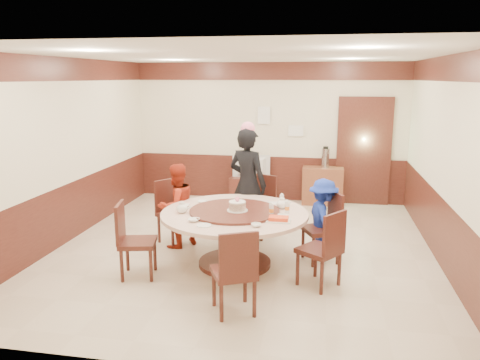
% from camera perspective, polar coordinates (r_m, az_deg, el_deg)
% --- Properties ---
extents(room, '(6.00, 6.04, 2.84)m').
position_cam_1_polar(room, '(6.77, 0.54, 0.25)').
color(room, beige).
rests_on(room, ground).
extents(banquet_table, '(1.96, 1.96, 0.78)m').
position_cam_1_polar(banquet_table, '(6.30, -0.66, -5.81)').
color(banquet_table, '#451C15').
rests_on(banquet_table, ground).
extents(chair_0, '(0.59, 0.59, 0.97)m').
position_cam_1_polar(chair_0, '(6.62, 9.95, -7.18)').
color(chair_0, '#451C15').
rests_on(chair_0, ground).
extents(chair_1, '(0.58, 0.59, 0.97)m').
position_cam_1_polar(chair_1, '(7.55, 2.31, -4.53)').
color(chair_1, '#451C15').
rests_on(chair_1, ground).
extents(chair_2, '(0.62, 0.62, 0.97)m').
position_cam_1_polar(chair_2, '(7.30, -8.00, -5.25)').
color(chair_2, '#451C15').
rests_on(chair_2, ground).
extents(chair_3, '(0.53, 0.53, 0.97)m').
position_cam_1_polar(chair_3, '(6.18, -12.49, -8.74)').
color(chair_3, '#451C15').
rests_on(chair_3, ground).
extents(chair_4, '(0.59, 0.59, 0.97)m').
position_cam_1_polar(chair_4, '(5.16, -0.71, -12.82)').
color(chair_4, '#451C15').
rests_on(chair_4, ground).
extents(chair_5, '(0.62, 0.61, 0.97)m').
position_cam_1_polar(chair_5, '(5.85, 9.76, -9.86)').
color(chair_5, '#451C15').
rests_on(chair_5, ground).
extents(person_standing, '(0.76, 0.64, 1.76)m').
position_cam_1_polar(person_standing, '(7.27, 0.94, -0.51)').
color(person_standing, black).
rests_on(person_standing, ground).
extents(person_red, '(0.75, 0.78, 1.27)m').
position_cam_1_polar(person_red, '(7.04, -7.73, -3.12)').
color(person_red, '#A62A16').
rests_on(person_red, ground).
extents(person_blue, '(0.65, 0.84, 1.14)m').
position_cam_1_polar(person_blue, '(6.64, 10.09, -4.71)').
color(person_blue, '#182E9A').
rests_on(person_blue, ground).
extents(birthday_cake, '(0.28, 0.28, 0.19)m').
position_cam_1_polar(birthday_cake, '(6.17, -0.33, -3.18)').
color(birthday_cake, white).
rests_on(birthday_cake, banquet_table).
extents(teapot_left, '(0.17, 0.15, 0.13)m').
position_cam_1_polar(teapot_left, '(6.23, -7.08, -3.47)').
color(teapot_left, white).
rests_on(teapot_left, banquet_table).
extents(teapot_right, '(0.17, 0.15, 0.13)m').
position_cam_1_polar(teapot_right, '(6.42, 5.13, -2.95)').
color(teapot_right, white).
rests_on(teapot_right, banquet_table).
extents(bowl_0, '(0.13, 0.13, 0.03)m').
position_cam_1_polar(bowl_0, '(6.70, -4.60, -2.66)').
color(bowl_0, white).
rests_on(bowl_0, banquet_table).
extents(bowl_1, '(0.13, 0.13, 0.04)m').
position_cam_1_polar(bowl_1, '(5.64, 2.00, -5.52)').
color(bowl_1, white).
rests_on(bowl_1, banquet_table).
extents(bowl_2, '(0.14, 0.14, 0.04)m').
position_cam_1_polar(bowl_2, '(5.87, -5.66, -4.87)').
color(bowl_2, white).
rests_on(bowl_2, banquet_table).
extents(bowl_3, '(0.15, 0.15, 0.05)m').
position_cam_1_polar(bowl_3, '(5.98, 5.25, -4.46)').
color(bowl_3, white).
rests_on(bowl_3, banquet_table).
extents(bowl_4, '(0.14, 0.14, 0.03)m').
position_cam_1_polar(bowl_4, '(6.52, -6.75, -3.14)').
color(bowl_4, white).
rests_on(bowl_4, banquet_table).
extents(saucer_near, '(0.18, 0.18, 0.01)m').
position_cam_1_polar(saucer_near, '(5.69, -4.41, -5.54)').
color(saucer_near, white).
rests_on(saucer_near, banquet_table).
extents(saucer_far, '(0.18, 0.18, 0.01)m').
position_cam_1_polar(saucer_far, '(6.65, 3.98, -2.86)').
color(saucer_far, white).
rests_on(saucer_far, banquet_table).
extents(shrimp_platter, '(0.30, 0.20, 0.06)m').
position_cam_1_polar(shrimp_platter, '(5.85, 4.73, -4.81)').
color(shrimp_platter, white).
rests_on(shrimp_platter, banquet_table).
extents(bottle_0, '(0.06, 0.06, 0.16)m').
position_cam_1_polar(bottle_0, '(6.07, 3.84, -3.64)').
color(bottle_0, white).
rests_on(bottle_0, banquet_table).
extents(bottle_1, '(0.06, 0.06, 0.16)m').
position_cam_1_polar(bottle_1, '(6.19, 5.78, -3.34)').
color(bottle_1, white).
rests_on(bottle_1, banquet_table).
extents(bottle_2, '(0.06, 0.06, 0.16)m').
position_cam_1_polar(bottle_2, '(6.53, 5.11, -2.49)').
color(bottle_2, white).
rests_on(bottle_2, banquet_table).
extents(tv_stand, '(0.85, 0.45, 0.50)m').
position_cam_1_polar(tv_stand, '(9.63, 1.39, -1.12)').
color(tv_stand, '#451C15').
rests_on(tv_stand, ground).
extents(television, '(0.77, 0.25, 0.44)m').
position_cam_1_polar(television, '(9.54, 1.41, 1.64)').
color(television, '#959597').
rests_on(television, tv_stand).
extents(side_cabinet, '(0.80, 0.40, 0.75)m').
position_cam_1_polar(side_cabinet, '(9.52, 10.03, -0.69)').
color(side_cabinet, brown).
rests_on(side_cabinet, ground).
extents(thermos, '(0.15, 0.15, 0.38)m').
position_cam_1_polar(thermos, '(9.41, 10.36, 2.65)').
color(thermos, silver).
rests_on(thermos, side_cabinet).
extents(notice_left, '(0.25, 0.00, 0.35)m').
position_cam_1_polar(notice_left, '(9.57, 2.94, 7.88)').
color(notice_left, white).
rests_on(notice_left, room).
extents(notice_right, '(0.30, 0.00, 0.22)m').
position_cam_1_polar(notice_right, '(9.53, 6.81, 5.98)').
color(notice_right, white).
rests_on(notice_right, room).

